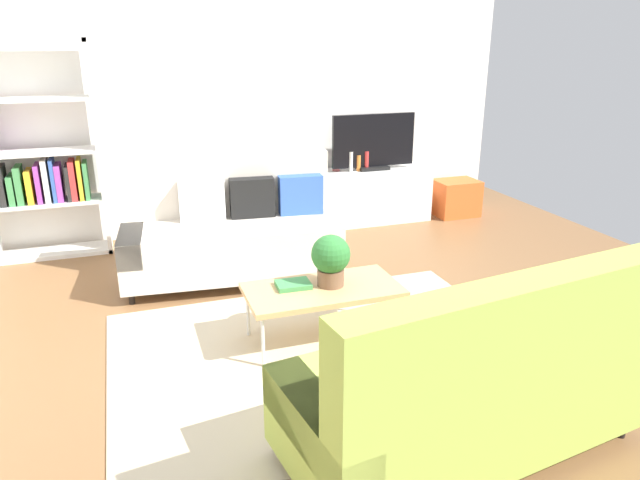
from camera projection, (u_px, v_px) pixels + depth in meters
ground_plane at (314, 334)px, 4.35m from camera, size 7.68×7.68×0.00m
wall_far at (233, 100)px, 6.37m from camera, size 6.40×0.12×2.90m
area_rug at (325, 353)px, 4.07m from camera, size 2.90×2.20×0.01m
couch_beige at (231, 230)px, 5.27m from camera, size 1.97×1.02×1.10m
couch_green at (471, 383)px, 2.95m from camera, size 2.00×1.09×1.10m
coffee_table at (323, 291)px, 4.14m from camera, size 1.10×0.56×0.42m
tv_console at (371, 196)px, 6.91m from camera, size 1.40×0.44×0.64m
tv at (373, 143)px, 6.69m from camera, size 1.00×0.20×0.64m
bookshelf at (40, 162)px, 5.64m from camera, size 1.10×0.36×2.10m
storage_trunk at (456, 198)px, 7.20m from camera, size 0.52×0.40×0.44m
potted_plant at (331, 258)px, 4.10m from camera, size 0.28×0.28×0.38m
table_book_0 at (293, 285)px, 4.14m from camera, size 0.25×0.19×0.03m
vase_0 at (324, 165)px, 6.65m from camera, size 0.09×0.09×0.15m
vase_1 at (336, 163)px, 6.69m from camera, size 0.09×0.09×0.19m
bottle_0 at (351, 162)px, 6.65m from camera, size 0.05×0.05×0.23m
bottle_1 at (359, 163)px, 6.69m from camera, size 0.05×0.05×0.18m
bottle_2 at (366, 161)px, 6.71m from camera, size 0.05×0.05×0.22m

